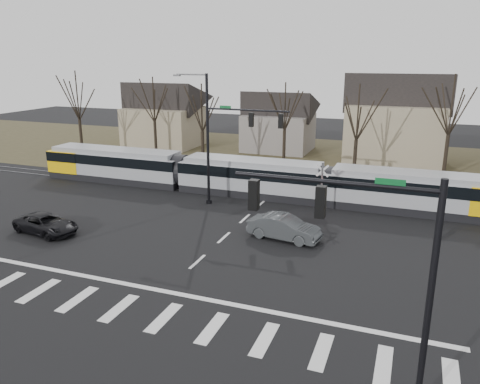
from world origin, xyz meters
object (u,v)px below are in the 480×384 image
(sedan, at_px, (284,227))
(suv, at_px, (46,224))
(tram, at_px, (250,176))
(rail_crossing_signal, at_px, (321,191))

(sedan, distance_m, suv, 15.88)
(tram, xyz_separation_m, rail_crossing_signal, (6.69, -3.21, 0.21))
(tram, height_order, rail_crossing_signal, rail_crossing_signal)
(suv, height_order, rail_crossing_signal, rail_crossing_signal)
(tram, bearing_deg, suv, -126.12)
(tram, xyz_separation_m, sedan, (5.43, -8.81, -0.89))
(suv, distance_m, rail_crossing_signal, 19.41)
(sedan, relative_size, suv, 1.00)
(rail_crossing_signal, bearing_deg, tram, 154.40)
(tram, height_order, sedan, tram)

